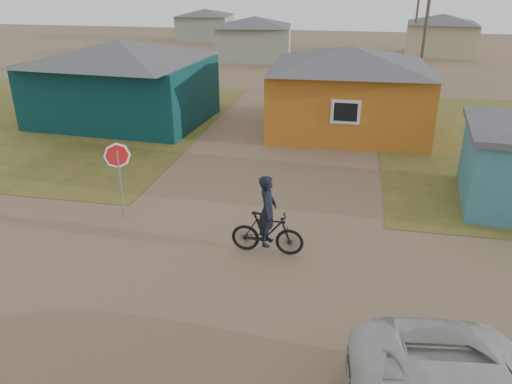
% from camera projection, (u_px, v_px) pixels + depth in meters
% --- Properties ---
extents(ground, '(120.00, 120.00, 0.00)m').
position_uv_depth(ground, '(216.00, 292.00, 11.66)').
color(ground, '#7C6047').
extents(grass_nw, '(20.00, 18.00, 0.00)m').
position_uv_depth(grass_nw, '(23.00, 117.00, 25.87)').
color(grass_nw, brown).
rests_on(grass_nw, ground).
extents(house_teal, '(8.93, 7.08, 4.00)m').
position_uv_depth(house_teal, '(122.00, 80.00, 24.50)').
color(house_teal, '#082E31').
rests_on(house_teal, ground).
extents(house_yellow, '(7.72, 6.76, 3.90)m').
position_uv_depth(house_yellow, '(348.00, 88.00, 22.98)').
color(house_yellow, '#B4631B').
rests_on(house_yellow, ground).
extents(house_pale_west, '(7.04, 6.15, 3.60)m').
position_uv_depth(house_pale_west, '(255.00, 38.00, 42.54)').
color(house_pale_west, gray).
rests_on(house_pale_west, ground).
extents(house_beige_east, '(6.95, 6.05, 3.60)m').
position_uv_depth(house_beige_east, '(441.00, 34.00, 45.05)').
color(house_beige_east, tan).
rests_on(house_beige_east, ground).
extents(house_pale_north, '(6.28, 5.81, 3.40)m').
position_uv_depth(house_pale_north, '(205.00, 25.00, 54.81)').
color(house_pale_north, gray).
rests_on(house_pale_north, ground).
extents(utility_pole_near, '(1.40, 0.20, 8.00)m').
position_uv_depth(utility_pole_near, '(426.00, 25.00, 28.60)').
color(utility_pole_near, brown).
rests_on(utility_pole_near, ground).
extents(utility_pole_far, '(1.40, 0.20, 8.00)m').
position_uv_depth(utility_pole_far, '(418.00, 8.00, 42.79)').
color(utility_pole_far, brown).
rests_on(utility_pole_far, ground).
extents(stop_sign, '(0.77, 0.12, 2.37)m').
position_uv_depth(stop_sign, '(118.00, 163.00, 14.60)').
color(stop_sign, gray).
rests_on(stop_sign, ground).
extents(cyclist, '(1.95, 0.70, 2.19)m').
position_uv_depth(cyclist, '(267.00, 226.00, 13.01)').
color(cyclist, black).
rests_on(cyclist, ground).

